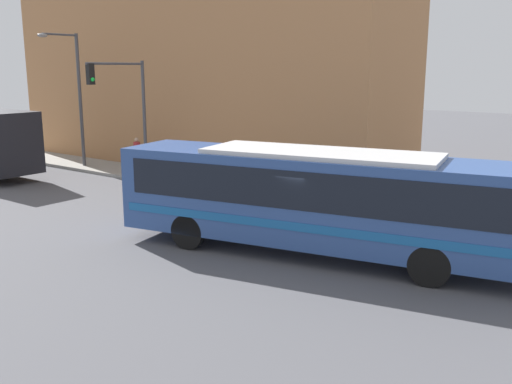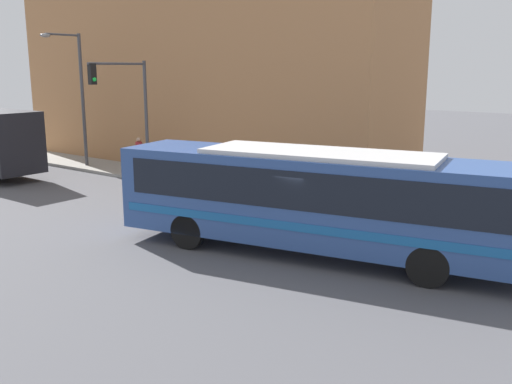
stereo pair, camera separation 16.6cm
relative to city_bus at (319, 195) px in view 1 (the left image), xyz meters
The scene contains 10 objects.
ground_plane 2.05m from the city_bus, 99.77° to the left, with size 120.00×120.00×0.00m, color #515156.
sidewalk 21.80m from the city_bus, 74.83° to the left, with size 2.71×70.00×0.16m.
building_facade 17.42m from the city_bus, 54.00° to the left, with size 6.00×23.69×10.34m.
city_bus is the anchor object (origin of this frame).
fire_hydrant 8.37m from the city_bus, 53.44° to the left, with size 0.21×0.28×0.78m.
traffic_light_pole 13.54m from the city_bus, 72.64° to the left, with size 3.28×0.35×5.53m.
parking_meter 9.82m from the city_bus, 59.76° to the left, with size 0.14×0.14×1.25m.
street_lamp 18.63m from the city_bus, 74.67° to the left, with size 2.34×0.28×6.95m.
pedestrian_near_corner 7.64m from the city_bus, 34.45° to the left, with size 0.34×0.34×1.64m.
pedestrian_mid_block 15.03m from the city_bus, 68.23° to the left, with size 0.34×0.34×1.76m.
Camera 1 is at (-13.61, -9.02, 5.33)m, focal length 40.00 mm.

